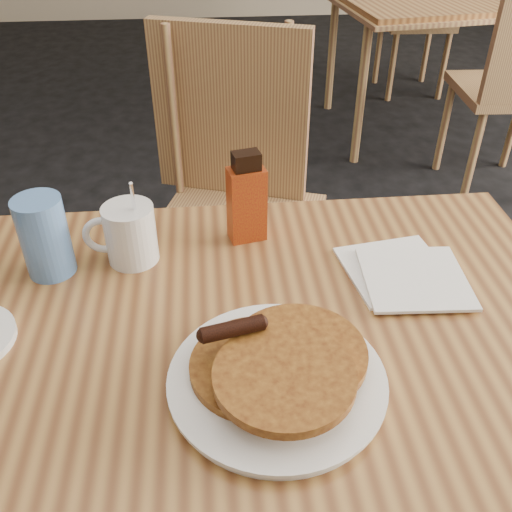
% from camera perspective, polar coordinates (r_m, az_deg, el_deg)
% --- Properties ---
extents(main_table, '(1.15, 0.78, 0.75)m').
position_cam_1_polar(main_table, '(0.94, -0.72, -8.87)').
color(main_table, '#A7743B').
rests_on(main_table, floor).
extents(chair_main_far, '(0.56, 0.57, 0.99)m').
position_cam_1_polar(chair_main_far, '(1.63, -2.26, 7.76)').
color(chair_main_far, tan).
rests_on(chair_main_far, floor).
extents(chair_neighbor_far, '(0.43, 0.43, 0.91)m').
position_cam_1_polar(chair_neighbor_far, '(4.06, 15.52, 23.36)').
color(chair_neighbor_far, tan).
rests_on(chair_neighbor_far, floor).
extents(pancake_plate, '(0.31, 0.31, 0.09)m').
position_cam_1_polar(pancake_plate, '(0.80, 2.18, -11.62)').
color(pancake_plate, white).
rests_on(pancake_plate, main_table).
extents(coffee_mug, '(0.13, 0.09, 0.17)m').
position_cam_1_polar(coffee_mug, '(1.04, -12.61, 2.25)').
color(coffee_mug, white).
rests_on(coffee_mug, main_table).
extents(syrup_bottle, '(0.08, 0.06, 0.18)m').
position_cam_1_polar(syrup_bottle, '(1.06, -0.94, 5.62)').
color(syrup_bottle, maroon).
rests_on(syrup_bottle, main_table).
extents(napkin_stack, '(0.21, 0.22, 0.01)m').
position_cam_1_polar(napkin_stack, '(1.03, 14.70, -1.75)').
color(napkin_stack, white).
rests_on(napkin_stack, main_table).
extents(blue_tumbler, '(0.10, 0.10, 0.15)m').
position_cam_1_polar(blue_tumbler, '(1.04, -20.38, 1.83)').
color(blue_tumbler, '#5684C9').
rests_on(blue_tumbler, main_table).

